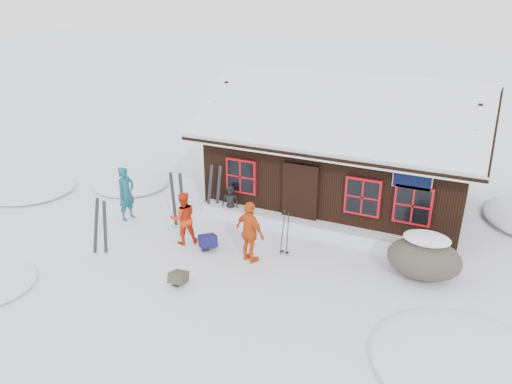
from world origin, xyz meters
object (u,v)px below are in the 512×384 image
at_px(skier_orange_right, 250,232).
at_px(backpack_olive, 179,279).
at_px(boulder, 424,258).
at_px(ski_pair_left, 101,227).
at_px(skier_teal, 126,194).
at_px(backpack_blue, 208,243).
at_px(skier_orange_left, 183,218).
at_px(skier_crouched, 230,201).
at_px(ski_poles, 285,234).

height_order(skier_orange_right, backpack_olive, skier_orange_right).
bearing_deg(boulder, ski_pair_left, -162.83).
xyz_separation_m(skier_teal, backpack_blue, (3.30, -0.62, -0.71)).
bearing_deg(skier_teal, skier_orange_left, -95.43).
relative_size(ski_pair_left, backpack_olive, 3.54).
xyz_separation_m(skier_orange_right, boulder, (4.36, 1.17, -0.32)).
height_order(skier_crouched, ski_pair_left, ski_pair_left).
xyz_separation_m(skier_orange_left, ski_poles, (2.91, 0.59, -0.13)).
distance_m(skier_orange_right, ski_pair_left, 4.13).
height_order(skier_crouched, boulder, boulder).
height_order(skier_orange_left, boulder, skier_orange_left).
relative_size(skier_teal, boulder, 0.93).
bearing_deg(ski_poles, skier_teal, 179.83).
xyz_separation_m(boulder, backpack_olive, (-5.49, -2.97, -0.42)).
height_order(ski_poles, backpack_blue, ski_poles).
distance_m(skier_teal, skier_orange_right, 4.75).
relative_size(skier_orange_left, skier_orange_right, 0.91).
distance_m(skier_orange_right, backpack_olive, 2.25).
relative_size(skier_orange_right, boulder, 0.93).
distance_m(ski_pair_left, backpack_olive, 2.87).
bearing_deg(backpack_olive, ski_poles, 47.07).
relative_size(boulder, backpack_olive, 3.83).
relative_size(skier_crouched, ski_poles, 0.77).
bearing_deg(skier_teal, ski_pair_left, -151.13).
bearing_deg(backpack_blue, skier_orange_right, -46.99).
height_order(ski_pair_left, backpack_olive, ski_pair_left).
bearing_deg(ski_pair_left, skier_orange_right, 12.05).
bearing_deg(backpack_blue, skier_orange_left, 136.75).
height_order(skier_orange_right, ski_pair_left, skier_orange_right).
height_order(skier_orange_right, skier_crouched, skier_orange_right).
distance_m(boulder, ski_poles, 3.67).
bearing_deg(skier_orange_left, backpack_olive, 75.56).
height_order(skier_crouched, backpack_olive, skier_crouched).
distance_m(skier_teal, skier_orange_left, 2.58).
height_order(skier_teal, skier_orange_right, same).
bearing_deg(boulder, skier_orange_left, -170.89).
xyz_separation_m(skier_teal, ski_pair_left, (0.80, -2.11, -0.06)).
bearing_deg(boulder, skier_orange_right, -164.94).
relative_size(skier_orange_left, skier_crouched, 1.48).
relative_size(skier_crouched, backpack_olive, 2.19).
xyz_separation_m(skier_teal, ski_poles, (5.42, -0.02, -0.22)).
distance_m(skier_crouched, backpack_blue, 2.24).
bearing_deg(skier_orange_left, skier_crouched, -143.15).
bearing_deg(ski_pair_left, backpack_olive, -15.97).
bearing_deg(skier_teal, backpack_blue, -92.45).
relative_size(skier_orange_right, skier_crouched, 1.63).
bearing_deg(ski_pair_left, boulder, 9.74).
height_order(boulder, backpack_olive, boulder).
relative_size(backpack_blue, backpack_olive, 1.23).
relative_size(ski_pair_left, ski_poles, 1.24).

